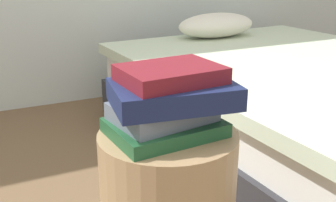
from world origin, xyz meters
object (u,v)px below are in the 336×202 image
object	(u,v)px
book_forest	(165,128)
book_navy	(173,94)
bed	(300,103)
book_slate	(162,112)
book_maroon	(170,74)

from	to	relation	value
book_forest	book_navy	size ratio (longest dim) A/B	0.90
bed	book_slate	distance (m)	1.39
book_navy	book_maroon	distance (m)	0.05
bed	book_forest	world-z (taller)	bed
bed	book_forest	size ratio (longest dim) A/B	8.14
bed	book_maroon	world-z (taller)	book_maroon
bed	book_slate	xyz separation A→B (m)	(-1.13, -0.72, 0.38)
book_forest	book_navy	world-z (taller)	book_navy
bed	book_navy	bearing A→B (deg)	-149.86
book_slate	book_maroon	xyz separation A→B (m)	(0.02, -0.00, 0.09)
bed	book_slate	size ratio (longest dim) A/B	9.32
book_forest	book_maroon	size ratio (longest dim) A/B	1.13
book_slate	book_navy	bearing A→B (deg)	-50.18
book_navy	book_maroon	xyz separation A→B (m)	(-0.00, 0.01, 0.05)
book_forest	book_maroon	bearing A→B (deg)	16.60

